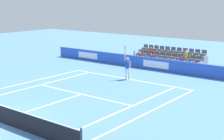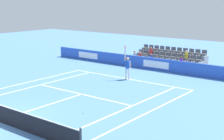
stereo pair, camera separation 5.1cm
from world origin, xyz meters
name	(u,v)px [view 2 (the right image)]	position (x,y,z in m)	size (l,w,h in m)	color
line_baseline	(129,79)	(0.00, -11.89, 0.00)	(10.97, 0.10, 0.01)	white
line_service	(81,94)	(0.00, -6.40, 0.00)	(8.23, 0.10, 0.01)	white
line_centre_service	(45,106)	(0.00, -3.20, 0.00)	(0.10, 6.40, 0.01)	white
line_singles_sideline_left	(36,86)	(4.12, -5.95, 0.00)	(0.10, 11.89, 0.01)	white
line_singles_sideline_right	(128,108)	(-4.12, -5.95, 0.00)	(0.10, 11.89, 0.01)	white
line_doubles_sideline_left	(24,83)	(5.49, -5.95, 0.00)	(0.10, 11.89, 0.01)	white
line_doubles_sideline_right	(148,113)	(-5.49, -5.95, 0.00)	(0.10, 11.89, 0.01)	white
line_centre_mark	(128,79)	(0.00, -11.79, 0.00)	(0.10, 0.20, 0.01)	white
sponsor_barrier	(156,64)	(0.00, -16.19, 0.55)	(24.24, 0.22, 1.09)	blue
tennis_player	(128,67)	(0.00, -11.72, 0.99)	(0.54, 0.43, 2.85)	white
stadium_stand	(169,61)	(0.01, -18.49, 0.54)	(6.82, 2.85, 1.76)	gray
loose_tennis_ball	(83,113)	(-2.71, -3.64, 0.03)	(0.07, 0.07, 0.07)	#D1E533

